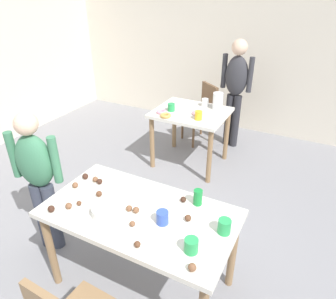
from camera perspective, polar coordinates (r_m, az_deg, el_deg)
name	(u,v)px	position (r m, az deg, el deg)	size (l,w,h in m)	color
ground_plane	(152,260)	(2.97, -2.98, -19.49)	(6.40, 6.40, 0.00)	gray
wall_back	(257,48)	(5.08, 15.88, 17.32)	(6.40, 0.10, 2.60)	beige
dining_table_near	(140,221)	(2.35, -5.18, -12.93)	(1.39, 0.75, 0.75)	silver
dining_table_far	(191,120)	(4.01, 4.16, 5.38)	(0.90, 0.77, 0.75)	silver
chair_far_table	(203,110)	(4.73, 6.38, 7.22)	(0.56, 0.56, 0.87)	brown
person_girl_near	(38,174)	(2.81, -22.66, -4.20)	(0.45, 0.27, 1.34)	#383D4C
person_adult_far	(236,85)	(4.51, 12.25, 11.41)	(0.46, 0.24, 1.54)	#28282D
mixing_bowl	(107,210)	(2.27, -11.10, -10.85)	(0.21, 0.21, 0.07)	white
soda_can	(198,197)	(2.32, 5.48, -8.67)	(0.07, 0.07, 0.12)	#198438
fork_near	(127,196)	(2.43, -7.42, -8.44)	(0.17, 0.02, 0.01)	silver
cup_near_0	(191,246)	(1.98, 4.27, -17.07)	(0.09, 0.09, 0.10)	green
cup_near_1	(224,226)	(2.12, 10.25, -13.64)	(0.09, 0.09, 0.10)	green
cup_near_2	(162,217)	(2.15, -1.03, -12.30)	(0.08, 0.08, 0.10)	#3351B2
cake_ball_0	(136,210)	(2.26, -5.85, -10.91)	(0.05, 0.05, 0.05)	brown
cake_ball_1	(137,244)	(2.02, -5.62, -16.84)	(0.04, 0.04, 0.04)	brown
cake_ball_2	(192,267)	(1.90, 4.44, -20.65)	(0.05, 0.05, 0.05)	brown
cake_ball_3	(79,203)	(2.41, -15.93, -9.39)	(0.04, 0.04, 0.04)	brown
cake_ball_4	(183,199)	(2.35, 2.81, -9.09)	(0.04, 0.04, 0.04)	#3D2319
cake_ball_5	(51,209)	(2.41, -20.55, -10.11)	(0.05, 0.05, 0.05)	#3D2319
cake_ball_6	(95,179)	(2.63, -13.12, -5.31)	(0.05, 0.05, 0.05)	brown
cake_ball_7	(132,224)	(2.16, -6.53, -13.31)	(0.04, 0.04, 0.04)	brown
cake_ball_8	(85,176)	(2.68, -14.86, -4.75)	(0.05, 0.05, 0.05)	#3D2319
cake_ball_9	(99,194)	(2.46, -12.48, -7.89)	(0.05, 0.05, 0.05)	brown
cake_ball_10	(69,206)	(2.40, -17.68, -9.77)	(0.05, 0.05, 0.05)	brown
cake_ball_11	(100,181)	(2.60, -12.38, -5.71)	(0.05, 0.05, 0.05)	#3D2319
cake_ball_12	(129,208)	(2.28, -7.11, -10.60)	(0.04, 0.04, 0.04)	brown
cake_ball_13	(75,185)	(2.60, -16.59, -6.24)	(0.05, 0.05, 0.05)	brown
cake_ball_14	(188,218)	(2.19, 3.67, -12.37)	(0.05, 0.05, 0.05)	brown
pitcher_far	(218,101)	(4.03, 9.07, 8.71)	(0.13, 0.13, 0.22)	white
cup_far_0	(198,115)	(3.71, 5.59, 6.22)	(0.09, 0.09, 0.11)	yellow
cup_far_1	(171,107)	(3.95, 0.60, 7.71)	(0.09, 0.09, 0.10)	green
cup_far_2	(205,103)	(4.13, 6.79, 8.51)	(0.09, 0.09, 0.10)	white
donut_far_0	(198,113)	(3.87, 5.43, 6.67)	(0.14, 0.14, 0.04)	pink
donut_far_1	(165,116)	(3.77, -0.46, 6.23)	(0.13, 0.13, 0.04)	gold
donut_far_2	(162,112)	(3.89, -1.18, 6.91)	(0.13, 0.13, 0.04)	pink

